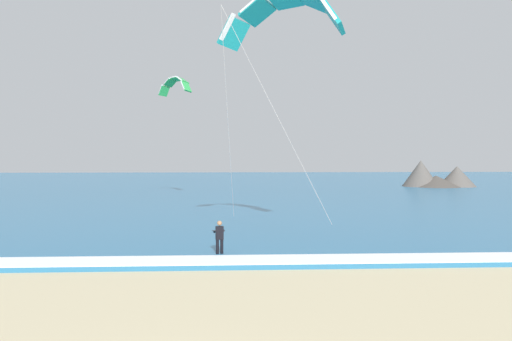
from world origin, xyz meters
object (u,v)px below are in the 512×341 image
Objects in this scene: kitesurfer at (220,237)px; kite_primary at (282,12)px; kite_distant at (176,84)px; surfboard at (220,258)px.

kite_primary is (3.24, 4.09, 11.27)m from kitesurfer.
kite_distant reaches higher than kitesurfer.
surfboard is 0.86× the size of kitesurfer.
kite_primary is 2.74× the size of kite_distant.
kite_distant reaches higher than surfboard.
kite_distant is at bearing 107.98° from kite_primary.
kite_primary is (3.23, 4.11, 12.18)m from surfboard.
kite_primary is at bearing -72.02° from kite_distant.
kitesurfer is (-0.00, 0.02, 0.91)m from surfboard.
surfboard is at bearing -80.30° from kite_distant.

